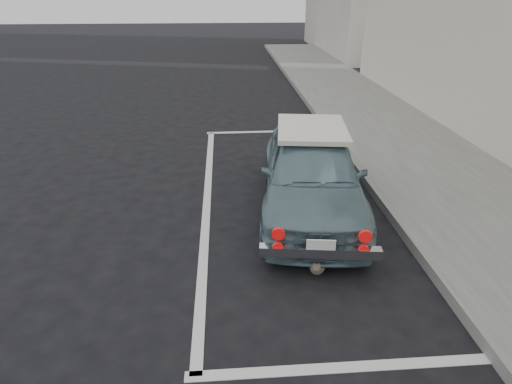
% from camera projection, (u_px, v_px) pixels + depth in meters
% --- Properties ---
extents(ground, '(80.00, 80.00, 0.00)m').
position_uv_depth(ground, '(288.00, 331.00, 4.30)').
color(ground, black).
rests_on(ground, ground).
extents(sidewalk, '(2.80, 40.00, 0.15)m').
position_uv_depth(sidewalk, '(485.00, 216.00, 6.28)').
color(sidewalk, slate).
rests_on(sidewalk, ground).
extents(pline_rear, '(3.00, 0.12, 0.01)m').
position_uv_depth(pline_rear, '(350.00, 367.00, 3.89)').
color(pline_rear, silver).
rests_on(pline_rear, ground).
extents(pline_front, '(3.00, 0.12, 0.01)m').
position_uv_depth(pline_front, '(270.00, 132.00, 10.17)').
color(pline_front, silver).
rests_on(pline_front, ground).
extents(pline_side, '(0.12, 7.00, 0.01)m').
position_uv_depth(pline_side, '(207.00, 200.00, 6.94)').
color(pline_side, silver).
rests_on(pline_side, ground).
extents(retro_coupe, '(1.93, 3.82, 1.24)m').
position_uv_depth(retro_coupe, '(312.00, 171.00, 6.39)').
color(retro_coupe, slate).
rests_on(retro_coupe, ground).
extents(cat, '(0.28, 0.41, 0.23)m').
position_uv_depth(cat, '(317.00, 265.00, 5.13)').
color(cat, '#766859').
rests_on(cat, ground).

